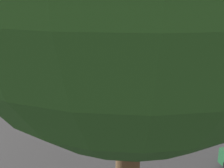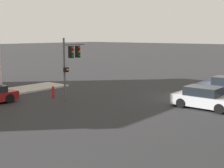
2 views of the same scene
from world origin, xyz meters
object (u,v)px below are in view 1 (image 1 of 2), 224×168
(traffic_signal, at_px, (78,38))
(parked_car_0, at_px, (13,65))
(fire_hydrant, at_px, (70,68))
(crossing_car_2, at_px, (176,105))

(traffic_signal, bearing_deg, parked_car_0, -123.08)
(traffic_signal, distance_m, fire_hydrant, 3.20)
(traffic_signal, distance_m, crossing_car_2, 10.02)
(crossing_car_2, xyz_separation_m, fire_hydrant, (10.62, 4.14, -0.20))
(traffic_signal, height_order, crossing_car_2, traffic_signal)
(traffic_signal, xyz_separation_m, fire_hydrant, (1.65, 0.46, -2.71))
(parked_car_0, xyz_separation_m, fire_hydrant, (-1.74, -4.55, -0.13))
(fire_hydrant, bearing_deg, crossing_car_2, -158.71)
(traffic_signal, relative_size, fire_hydrant, 5.07)
(fire_hydrant, bearing_deg, parked_car_0, 69.04)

